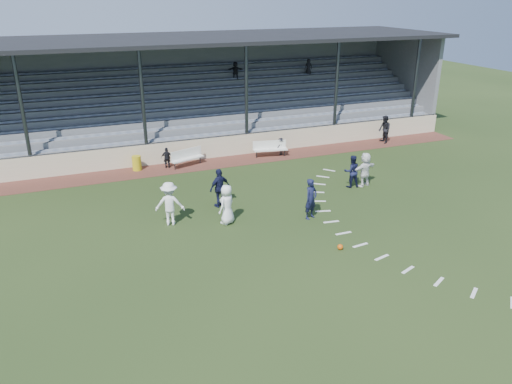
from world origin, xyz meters
The scene contains 19 objects.
ground centered at (0.00, 0.00, 0.00)m, with size 90.00×90.00×0.00m, color #233515.
cinder_track centered at (0.00, 10.50, 0.01)m, with size 34.00×2.00×0.02m, color #542A21.
retaining_wall centered at (0.00, 11.55, 0.60)m, with size 34.00×0.18×1.20m, color beige.
bench_left centered at (-0.98, 10.61, 0.58)m, with size 2.02×1.12×0.95m.
bench_right centered at (4.03, 10.48, 0.58)m, with size 2.04×0.81×0.95m.
trash_bin centered at (-3.73, 10.89, 0.42)m, with size 0.50×0.50×0.80m, color gold.
football centered at (2.01, -1.15, 0.11)m, with size 0.22×0.22×0.22m, color #CF520C.
player_white_lead centered at (-1.25, 2.66, 0.86)m, with size 0.84×0.55×1.72m, color white.
player_navy_lead centered at (2.27, 1.83, 0.90)m, with size 0.66×0.43×1.80m, color #131635.
player_navy_mid centered at (5.89, 4.42, 0.83)m, with size 0.80×0.63×1.66m, color #131635.
player_white_wing centered at (-3.50, 3.43, 0.94)m, with size 1.22×0.70×1.89m, color white.
player_navy_wing centered at (-0.98, 4.49, 0.90)m, with size 1.06×0.44×1.81m, color #131635.
player_white_back centered at (6.58, 4.31, 0.87)m, with size 1.62×0.52×1.74m, color white.
official centered at (12.01, 10.41, 0.91)m, with size 0.86×0.67×1.78m, color black.
sub_left_near centered at (-2.09, 10.72, 0.56)m, with size 0.40×0.26×1.09m, color black.
sub_left_far centered at (-2.09, 10.63, 0.60)m, with size 0.68×0.28×1.17m, color black.
sub_right centered at (4.76, 10.54, 0.54)m, with size 0.67×0.38×1.03m, color black.
grandstand centered at (0.00, 16.26, 2.20)m, with size 34.60×9.00×6.61m.
penalty_arc centered at (4.12, 0.00, 0.01)m, with size 3.89×14.63×0.01m.
Camera 1 is at (-7.14, -15.63, 9.14)m, focal length 35.00 mm.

